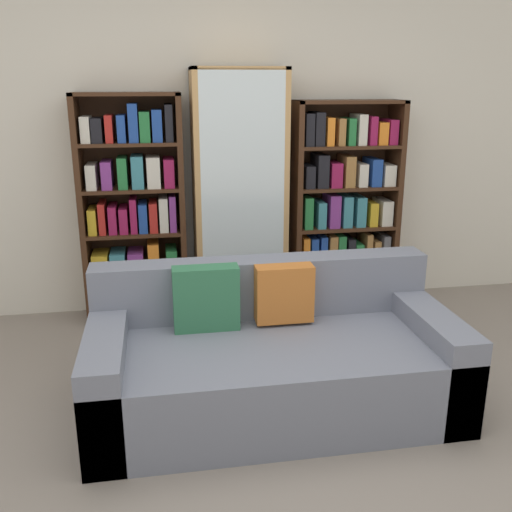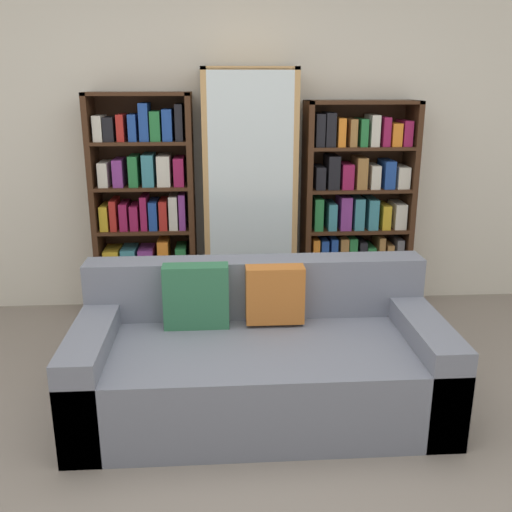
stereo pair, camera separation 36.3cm
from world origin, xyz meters
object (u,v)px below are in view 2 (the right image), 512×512
(couch, at_px, (259,360))
(bookshelf_left, at_px, (145,211))
(wine_bottle, at_px, (297,310))
(bookshelf_right, at_px, (356,212))
(display_cabinet, at_px, (249,194))

(couch, distance_m, bookshelf_left, 1.68)
(bookshelf_left, bearing_deg, couch, -62.04)
(wine_bottle, bearing_deg, bookshelf_left, 158.61)
(bookshelf_left, height_order, wine_bottle, bookshelf_left)
(bookshelf_left, distance_m, wine_bottle, 1.35)
(couch, bearing_deg, bookshelf_right, 58.91)
(bookshelf_left, bearing_deg, wine_bottle, -21.39)
(display_cabinet, bearing_deg, bookshelf_right, 1.15)
(bookshelf_right, bearing_deg, wine_bottle, -139.31)
(bookshelf_left, bearing_deg, bookshelf_right, -0.02)
(couch, height_order, bookshelf_left, bookshelf_left)
(couch, relative_size, wine_bottle, 5.18)
(couch, xyz_separation_m, bookshelf_left, (-0.75, 1.41, 0.53))
(display_cabinet, bearing_deg, couch, -91.23)
(bookshelf_left, relative_size, wine_bottle, 4.43)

